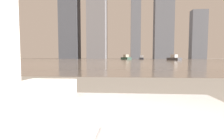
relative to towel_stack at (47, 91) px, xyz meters
name	(u,v)px	position (x,y,z in m)	size (l,w,h in m)	color
towel_stack	(47,91)	(0.00, 0.00, 0.00)	(0.28, 0.21, 0.12)	white
harbor_water	(126,60)	(0.13, 61.24, -0.62)	(180.00, 110.00, 0.01)	gray
harbor_boat_0	(126,58)	(0.27, 69.36, 0.10)	(4.32, 5.66, 2.04)	#335647
harbor_boat_1	(174,58)	(14.08, 50.47, -0.02)	(3.48, 4.73, 1.70)	#4C4C51
harbor_boat_2	(142,58)	(6.73, 72.22, 0.01)	(2.25, 4.91, 1.78)	#2D2D33
skyline_tower_0	(69,11)	(-38.34, 117.24, 31.86)	(12.80, 9.50, 64.98)	#4C515B
skyline_tower_1	(97,11)	(-19.35, 117.24, 31.68)	(12.23, 12.98, 64.62)	slate
skyline_tower_2	(136,1)	(6.44, 117.24, 37.32)	(6.31, 7.71, 75.90)	slate
skyline_tower_3	(164,7)	(24.49, 117.24, 33.21)	(12.16, 8.21, 67.69)	slate
skyline_tower_4	(198,35)	(46.62, 117.24, 14.88)	(9.52, 6.12, 31.03)	slate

